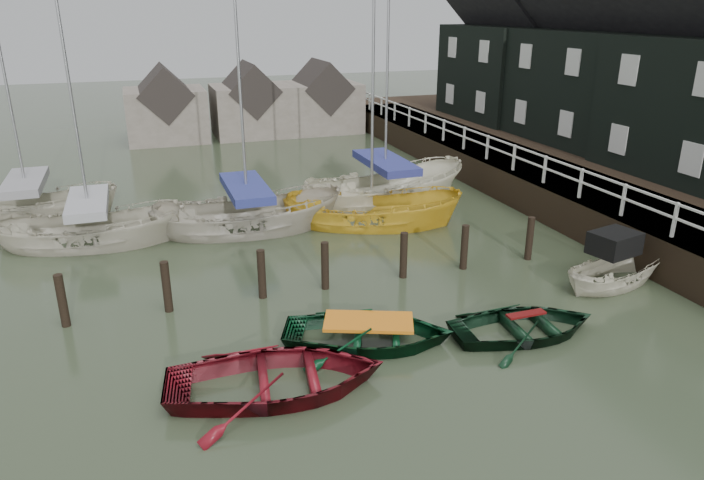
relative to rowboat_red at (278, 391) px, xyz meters
name	(u,v)px	position (x,y,z in m)	size (l,w,h in m)	color
ground	(407,330)	(3.61, 1.54, 0.00)	(120.00, 120.00, 0.00)	#323B25
pier	(515,174)	(13.08, 11.54, 0.71)	(3.04, 32.00, 2.70)	black
land_strip	(617,179)	(18.61, 11.54, 0.00)	(14.00, 38.00, 1.50)	black
quay_houses	(660,54)	(18.60, 10.20, 5.68)	(6.52, 28.14, 10.01)	black
mooring_pilings	(328,272)	(2.49, 4.54, 0.50)	(13.72, 0.22, 1.80)	black
far_sheds	(248,105)	(4.44, 27.54, 1.86)	(14.00, 4.08, 4.39)	#665B51
rowboat_red	(278,391)	(0.00, 0.00, 0.00)	(3.25, 4.55, 0.94)	#610D16
rowboat_green	(368,343)	(2.48, 1.23, 0.00)	(2.87, 4.02, 0.83)	black
rowboat_dkgreen	(524,335)	(6.23, 0.39, 0.00)	(2.64, 3.69, 0.77)	black
motorboat	(613,279)	(10.41, 2.17, 0.12)	(3.91, 2.18, 2.22)	beige
sailboat_a	(94,242)	(-3.96, 10.52, 0.06)	(6.54, 3.37, 10.87)	beige
sailboat_b	(249,228)	(1.24, 10.18, 0.06)	(6.97, 3.21, 11.78)	#B8B09D
sailboat_c	(371,224)	(5.62, 9.34, 0.01)	(6.93, 4.75, 11.27)	gold
sailboat_d	(385,200)	(7.13, 11.76, 0.06)	(7.47, 3.50, 12.14)	beige
sailboat_e	(32,220)	(-6.23, 13.78, 0.06)	(6.88, 3.90, 10.39)	beige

